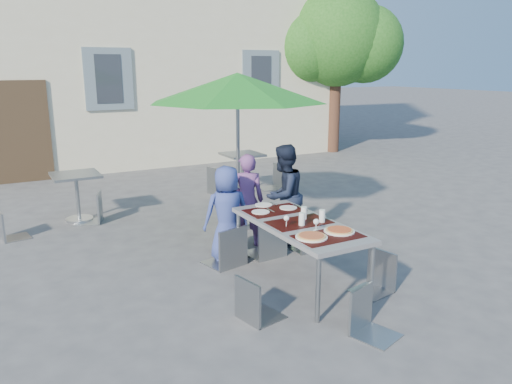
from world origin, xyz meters
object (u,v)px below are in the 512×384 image
pizza_near_right (339,230)px  patio_umbrella (237,89)px  child_0 (227,213)px  chair_4 (378,248)px  bg_chair_r_1 (274,162)px  chair_1 (268,213)px  chair_5 (371,285)px  child_1 (247,200)px  chair_2 (309,212)px  dining_table (299,227)px  child_2 (283,195)px  cafe_table_0 (77,188)px  pizza_near_left (311,236)px  bg_chair_l_1 (219,164)px  chair_0 (228,222)px  bg_chair_l_0 (6,208)px  bg_chair_r_0 (92,190)px  chair_3 (255,274)px  cafe_table_1 (242,165)px

pizza_near_right → patio_umbrella: bearing=86.4°
child_0 → patio_umbrella: patio_umbrella is taller
chair_4 → bg_chair_r_1: (1.50, 4.79, 0.06)m
chair_1 → chair_5: 2.18m
child_0 → chair_5: bearing=106.3°
child_1 → chair_2: (0.65, -0.60, -0.11)m
child_1 → dining_table: bearing=111.3°
patio_umbrella → chair_5: bearing=-96.4°
child_2 → cafe_table_0: 3.50m
chair_5 → cafe_table_0: 5.39m
pizza_near_left → patio_umbrella: bearing=78.8°
pizza_near_right → chair_1: (-0.07, 1.40, -0.16)m
pizza_near_right → child_2: bearing=77.9°
dining_table → chair_2: chair_2 is taller
patio_umbrella → cafe_table_0: patio_umbrella is taller
bg_chair_l_1 → bg_chair_r_1: size_ratio=1.08×
child_2 → chair_0: child_2 is taller
bg_chair_l_1 → child_2: bearing=-97.5°
pizza_near_left → bg_chair_l_0: (-2.70, 3.85, -0.28)m
bg_chair_l_0 → chair_2: bearing=-34.7°
child_1 → patio_umbrella: patio_umbrella is taller
bg_chair_r_1 → bg_chair_r_0: bearing=-170.9°
child_1 → chair_2: 0.89m
chair_4 → bg_chair_r_0: bg_chair_r_0 is taller
chair_4 → patio_umbrella: (-0.32, 2.83, 1.65)m
chair_3 → chair_1: bearing=55.4°
child_2 → bg_chair_r_1: (1.62, 2.97, -0.15)m
chair_2 → chair_5: 2.25m
child_2 → chair_4: child_2 is taller
child_2 → chair_1: 0.57m
dining_table → child_1: (0.08, 1.44, -0.03)m
child_1 → pizza_near_left: bearing=106.8°
chair_0 → chair_1: (0.61, 0.03, 0.02)m
pizza_near_left → bg_chair_r_0: bearing=109.1°
pizza_near_right → bg_chair_l_0: bg_chair_l_0 is taller
chair_2 → chair_4: size_ratio=1.09×
cafe_table_0 → bg_chair_r_0: bg_chair_r_0 is taller
chair_0 → child_0: bearing=66.5°
cafe_table_0 → bg_chair_l_0: size_ratio=0.94×
dining_table → pizza_near_left: bearing=-109.9°
child_2 → chair_5: size_ratio=1.69×
bg_chair_r_0 → dining_table: bearing=-66.0°
child_2 → chair_5: 2.59m
child_1 → bg_chair_r_0: size_ratio=1.42×
cafe_table_0 → cafe_table_1: bearing=8.1°
child_0 → chair_5: (0.35, -2.38, -0.13)m
chair_3 → cafe_table_0: 4.45m
pizza_near_right → dining_table: bearing=111.0°
chair_4 → bg_chair_r_1: 5.02m
bg_chair_l_1 → chair_5: bearing=-100.2°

